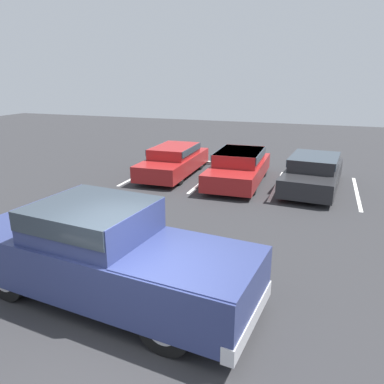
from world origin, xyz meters
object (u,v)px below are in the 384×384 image
parked_sedan_c (313,171)px  pickup_truck (108,253)px  parked_sedan_a (174,160)px  wheel_stop_curb (202,162)px  parked_sedan_b (239,166)px

parked_sedan_c → pickup_truck: bearing=-15.6°
pickup_truck → parked_sedan_c: 9.42m
parked_sedan_a → pickup_truck: bearing=13.6°
pickup_truck → wheel_stop_curb: 11.61m
parked_sedan_b → wheel_stop_curb: size_ratio=2.55×
parked_sedan_b → parked_sedan_c: parked_sedan_b is taller
pickup_truck → parked_sedan_c: (3.29, 8.83, -0.26)m
pickup_truck → parked_sedan_c: size_ratio=1.24×
parked_sedan_a → parked_sedan_b: bearing=83.1°
parked_sedan_b → pickup_truck: bearing=-4.4°
parked_sedan_b → parked_sedan_c: bearing=90.7°
parked_sedan_c → wheel_stop_curb: parked_sedan_c is taller
parked_sedan_a → parked_sedan_c: (5.65, -0.20, 0.01)m
pickup_truck → parked_sedan_b: (0.50, 8.74, -0.25)m
parked_sedan_a → parked_sedan_b: parked_sedan_b is taller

